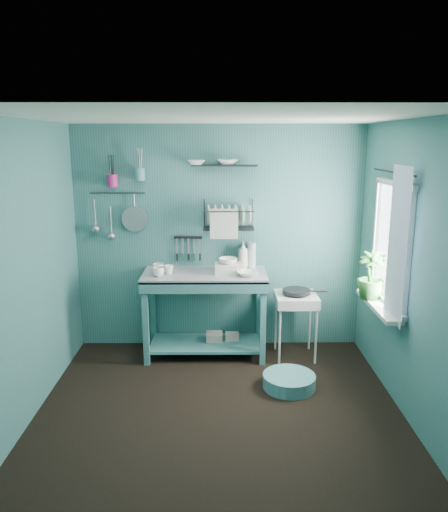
{
  "coord_description": "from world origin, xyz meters",
  "views": [
    {
      "loc": [
        0.01,
        -3.99,
        2.32
      ],
      "look_at": [
        0.05,
        0.85,
        1.2
      ],
      "focal_mm": 35.0,
      "sensor_mm": 36.0,
      "label": 1
    }
  ],
  "objects_px": {
    "water_bottle": "(252,255)",
    "frying_pan": "(296,291)",
    "mug_mid": "(169,270)",
    "soap_bottle": "(243,255)",
    "utensil_cup_teal": "(140,174)",
    "mug_right": "(158,268)",
    "utensil_cup_magenta": "(112,181)",
    "wash_tub": "(228,268)",
    "storage_tin_large": "(214,342)",
    "mug_left": "(158,272)",
    "colander": "(135,219)",
    "dish_rack": "(229,215)",
    "storage_tin_small": "(232,342)",
    "work_counter": "(205,314)",
    "floor_basin": "(289,381)",
    "potted_plant": "(371,275)",
    "hotplate_stand": "(295,326)"
  },
  "relations": [
    {
      "from": "frying_pan",
      "to": "floor_basin",
      "type": "height_order",
      "value": "frying_pan"
    },
    {
      "from": "storage_tin_small",
      "to": "mug_right",
      "type": "bearing_deg",
      "value": -174.29
    },
    {
      "from": "potted_plant",
      "to": "utensil_cup_teal",
      "type": "bearing_deg",
      "value": 160.79
    },
    {
      "from": "soap_bottle",
      "to": "frying_pan",
      "type": "xyz_separation_m",
      "value": [
        0.56,
        -0.28,
        -0.34
      ]
    },
    {
      "from": "mug_left",
      "to": "mug_right",
      "type": "bearing_deg",
      "value": 97.13
    },
    {
      "from": "water_bottle",
      "to": "utensil_cup_magenta",
      "type": "bearing_deg",
      "value": -180.0
    },
    {
      "from": "water_bottle",
      "to": "hotplate_stand",
      "type": "bearing_deg",
      "value": -32.76
    },
    {
      "from": "water_bottle",
      "to": "colander",
      "type": "height_order",
      "value": "colander"
    },
    {
      "from": "water_bottle",
      "to": "hotplate_stand",
      "type": "xyz_separation_m",
      "value": [
        0.46,
        -0.3,
        -0.72
      ]
    },
    {
      "from": "water_bottle",
      "to": "utensil_cup_magenta",
      "type": "relative_size",
      "value": 2.15
    },
    {
      "from": "work_counter",
      "to": "floor_basin",
      "type": "distance_m",
      "value": 1.22
    },
    {
      "from": "mug_mid",
      "to": "frying_pan",
      "type": "distance_m",
      "value": 1.39
    },
    {
      "from": "water_bottle",
      "to": "frying_pan",
      "type": "xyz_separation_m",
      "value": [
        0.46,
        -0.3,
        -0.33
      ]
    },
    {
      "from": "mug_mid",
      "to": "soap_bottle",
      "type": "distance_m",
      "value": 0.85
    },
    {
      "from": "colander",
      "to": "storage_tin_small",
      "type": "relative_size",
      "value": 1.4
    },
    {
      "from": "work_counter",
      "to": "utensil_cup_teal",
      "type": "height_order",
      "value": "utensil_cup_teal"
    },
    {
      "from": "soap_bottle",
      "to": "potted_plant",
      "type": "bearing_deg",
      "value": -33.34
    },
    {
      "from": "storage_tin_large",
      "to": "utensil_cup_teal",
      "type": "bearing_deg",
      "value": 167.96
    },
    {
      "from": "mug_right",
      "to": "utensil_cup_teal",
      "type": "height_order",
      "value": "utensil_cup_teal"
    },
    {
      "from": "water_bottle",
      "to": "utensil_cup_magenta",
      "type": "height_order",
      "value": "utensil_cup_magenta"
    },
    {
      "from": "dish_rack",
      "to": "mug_left",
      "type": "bearing_deg",
      "value": -156.54
    },
    {
      "from": "soap_bottle",
      "to": "water_bottle",
      "type": "xyz_separation_m",
      "value": [
        0.1,
        0.02,
        -0.01
      ]
    },
    {
      "from": "mug_left",
      "to": "mug_mid",
      "type": "height_order",
      "value": "mug_left"
    },
    {
      "from": "water_bottle",
      "to": "mug_right",
      "type": "bearing_deg",
      "value": -167.83
    },
    {
      "from": "mug_left",
      "to": "colander",
      "type": "xyz_separation_m",
      "value": [
        -0.29,
        0.41,
        0.5
      ]
    },
    {
      "from": "soap_bottle",
      "to": "dish_rack",
      "type": "xyz_separation_m",
      "value": [
        -0.16,
        -0.03,
        0.45
      ]
    },
    {
      "from": "mug_left",
      "to": "wash_tub",
      "type": "relative_size",
      "value": 0.44
    },
    {
      "from": "frying_pan",
      "to": "colander",
      "type": "bearing_deg",
      "value": 169.41
    },
    {
      "from": "mug_right",
      "to": "frying_pan",
      "type": "xyz_separation_m",
      "value": [
        1.48,
        -0.08,
        -0.24
      ]
    },
    {
      "from": "soap_bottle",
      "to": "utensil_cup_teal",
      "type": "relative_size",
      "value": 2.3
    },
    {
      "from": "wash_tub",
      "to": "storage_tin_large",
      "type": "xyz_separation_m",
      "value": [
        -0.15,
        0.07,
        -0.88
      ]
    },
    {
      "from": "dish_rack",
      "to": "storage_tin_small",
      "type": "height_order",
      "value": "dish_rack"
    },
    {
      "from": "dish_rack",
      "to": "potted_plant",
      "type": "xyz_separation_m",
      "value": [
        1.36,
        -0.75,
        -0.48
      ]
    },
    {
      "from": "utensil_cup_teal",
      "to": "soap_bottle",
      "type": "bearing_deg",
      "value": -1.02
    },
    {
      "from": "work_counter",
      "to": "water_bottle",
      "type": "xyz_separation_m",
      "value": [
        0.52,
        0.22,
        0.61
      ]
    },
    {
      "from": "dish_rack",
      "to": "utensil_cup_magenta",
      "type": "distance_m",
      "value": 1.3
    },
    {
      "from": "mug_right",
      "to": "colander",
      "type": "height_order",
      "value": "colander"
    },
    {
      "from": "floor_basin",
      "to": "frying_pan",
      "type": "bearing_deg",
      "value": 77.67
    },
    {
      "from": "mug_mid",
      "to": "water_bottle",
      "type": "relative_size",
      "value": 0.36
    },
    {
      "from": "floor_basin",
      "to": "hotplate_stand",
      "type": "bearing_deg",
      "value": 77.67
    },
    {
      "from": "mug_mid",
      "to": "colander",
      "type": "relative_size",
      "value": 0.36
    },
    {
      "from": "wash_tub",
      "to": "colander",
      "type": "distance_m",
      "value": 1.17
    },
    {
      "from": "mug_right",
      "to": "utensil_cup_magenta",
      "type": "xyz_separation_m",
      "value": [
        -0.49,
        0.22,
        0.92
      ]
    },
    {
      "from": "utensil_cup_magenta",
      "to": "potted_plant",
      "type": "bearing_deg",
      "value": -17.15
    },
    {
      "from": "potted_plant",
      "to": "dish_rack",
      "type": "bearing_deg",
      "value": 150.89
    },
    {
      "from": "wash_tub",
      "to": "water_bottle",
      "type": "height_order",
      "value": "water_bottle"
    },
    {
      "from": "hotplate_stand",
      "to": "dish_rack",
      "type": "height_order",
      "value": "dish_rack"
    },
    {
      "from": "mug_left",
      "to": "utensil_cup_magenta",
      "type": "bearing_deg",
      "value": 143.54
    },
    {
      "from": "wash_tub",
      "to": "frying_pan",
      "type": "bearing_deg",
      "value": -4.58
    },
    {
      "from": "mug_mid",
      "to": "frying_pan",
      "type": "bearing_deg",
      "value": -0.79
    }
  ]
}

